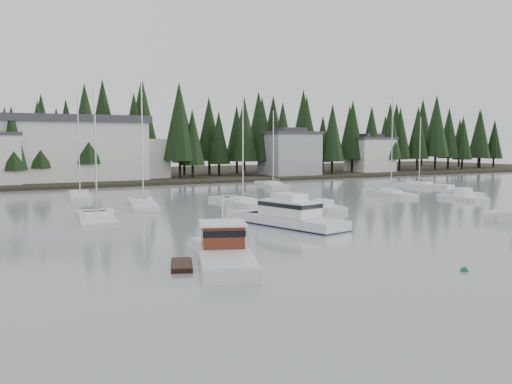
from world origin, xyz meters
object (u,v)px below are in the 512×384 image
sailboat_1 (419,186)px  sailboat_8 (243,204)px  house_east_b (370,154)px  sailboat_0 (97,221)px  sailboat_9 (391,195)px  sailboat_2 (273,186)px  lobster_boat_brown (223,256)px  runabout_4 (463,194)px  cabin_cruiser_center (292,219)px  runabout_2 (464,199)px  house_east_a (290,152)px  runabout_1 (323,208)px  sailboat_3 (143,206)px  harbor_inn (83,149)px  sailboat_6 (80,197)px

sailboat_1 → sailboat_8: (-35.91, -9.05, 0.01)m
house_east_b → sailboat_0: bearing=-146.3°
sailboat_1 → sailboat_9: bearing=104.2°
sailboat_2 → sailboat_9: (6.05, -20.23, 0.02)m
lobster_boat_brown → runabout_4: (45.83, 22.69, -0.37)m
cabin_cruiser_center → runabout_2: bearing=-87.2°
runabout_4 → sailboat_8: bearing=84.2°
sailboat_0 → sailboat_1: 55.83m
house_east_b → lobster_boat_brown: (-68.20, -67.87, -3.91)m
house_east_a → runabout_1: bearing=-118.5°
sailboat_1 → sailboat_3: size_ratio=0.78×
harbor_inn → lobster_boat_brown: (-7.24, -70.21, -5.28)m
house_east_b → sailboat_2: bearing=-151.2°
house_east_a → sailboat_0: size_ratio=0.87×
sailboat_2 → sailboat_1: bearing=-105.3°
sailboat_2 → runabout_2: bearing=-146.8°
harbor_inn → house_east_b: bearing=-2.2°
sailboat_0 → sailboat_6: (3.27, 22.68, 0.02)m
lobster_boat_brown → runabout_1: size_ratio=1.41×
sailboat_2 → runabout_2: size_ratio=1.87×
runabout_2 → runabout_4: 6.00m
cabin_cruiser_center → sailboat_6: size_ratio=0.74×
harbor_inn → runabout_2: bearing=-56.5°
harbor_inn → cabin_cruiser_center: bearing=-86.0°
sailboat_2 → sailboat_3: (-26.63, -17.37, 0.01)m
lobster_boat_brown → cabin_cruiser_center: 15.48m
sailboat_6 → runabout_4: bearing=-105.0°
cabin_cruiser_center → sailboat_6: (-10.34, 33.15, -0.56)m
cabin_cruiser_center → runabout_4: bearing=-83.1°
house_east_a → lobster_boat_brown: (-46.20, -65.87, -4.41)m
lobster_boat_brown → sailboat_2: sailboat_2 is taller
house_east_b → sailboat_3: size_ratio=0.66×
lobster_boat_brown → runabout_4: size_ratio=1.82×
house_east_a → sailboat_6: sailboat_6 is taller
cabin_cruiser_center → sailboat_6: bearing=4.7°
lobster_boat_brown → sailboat_0: 21.04m
sailboat_9 → sailboat_3: bearing=96.3°
lobster_boat_brown → sailboat_6: size_ratio=0.67×
runabout_1 → house_east_b: bearing=-36.9°
sailboat_0 → runabout_2: 43.60m
harbor_inn → lobster_boat_brown: size_ratio=3.17×
lobster_boat_brown → sailboat_1: 63.00m
sailboat_6 → sailboat_9: bearing=-103.7°
house_east_a → sailboat_8: 49.51m
house_east_a → sailboat_1: bearing=-79.9°
sailboat_2 → runabout_4: size_ratio=2.43×
house_east_b → sailboat_1: size_ratio=0.84×
harbor_inn → runabout_1: size_ratio=4.48×
sailboat_1 → sailboat_8: size_ratio=0.88×
house_east_a → lobster_boat_brown: bearing=-125.0°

